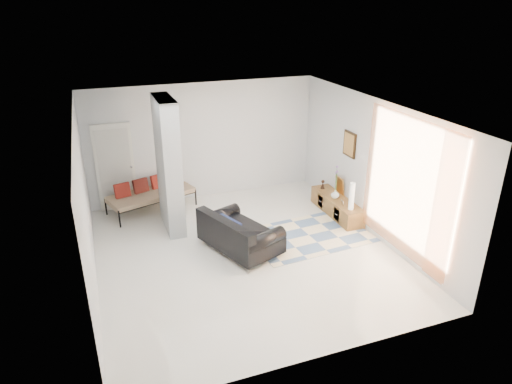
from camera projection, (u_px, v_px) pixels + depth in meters
name	position (u px, v px, depth m)	size (l,w,h in m)	color
floor	(245.00, 253.00, 8.88)	(6.00, 6.00, 0.00)	silver
ceiling	(244.00, 111.00, 7.77)	(6.00, 6.00, 0.00)	white
wall_back	(204.00, 141.00, 10.91)	(6.00, 6.00, 0.00)	silver
wall_front	(322.00, 272.00, 5.74)	(6.00, 6.00, 0.00)	silver
wall_left	(85.00, 209.00, 7.45)	(6.00, 6.00, 0.00)	silver
wall_right	(373.00, 168.00, 9.20)	(6.00, 6.00, 0.00)	silver
partition_column	(169.00, 166.00, 9.35)	(0.35, 1.20, 2.80)	#A3A9AA
hallway_door	(115.00, 167.00, 10.36)	(0.85, 0.06, 2.04)	white
curtain	(406.00, 187.00, 8.16)	(2.55, 2.55, 0.00)	#FF8843
wall_art	(350.00, 144.00, 9.87)	(0.04, 0.45, 0.55)	#301E0D
media_console	(337.00, 206.00, 10.37)	(0.45, 1.71, 0.80)	brown
loveseat	(238.00, 234.00, 8.83)	(1.47, 1.85, 0.76)	silver
daybed	(150.00, 194.00, 10.51)	(2.08, 1.36, 0.77)	black
area_rug	(309.00, 235.00, 9.51)	(2.45, 1.63, 0.01)	beige
cylinder_lamp	(352.00, 196.00, 9.65)	(0.11, 0.11, 0.60)	white
bronze_figurine	(323.00, 184.00, 10.77)	(0.11, 0.11, 0.21)	black
vase	(335.00, 194.00, 10.27)	(0.19, 0.19, 0.19)	white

